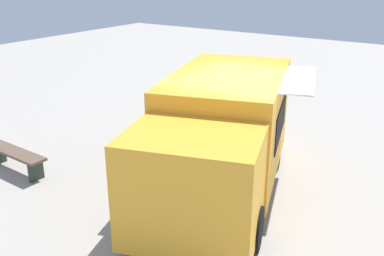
% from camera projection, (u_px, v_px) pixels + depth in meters
% --- Properties ---
extents(ground_plane, '(40.00, 40.00, 0.00)m').
position_uv_depth(ground_plane, '(243.00, 182.00, 9.27)').
color(ground_plane, '#A69F95').
extents(food_truck, '(3.68, 5.77, 2.32)m').
position_uv_depth(food_truck, '(220.00, 139.00, 8.56)').
color(food_truck, '#F9A92C').
rests_on(food_truck, ground_plane).
extents(planter_flowering_side, '(0.68, 0.68, 0.87)m').
position_uv_depth(planter_flowering_side, '(218.00, 85.00, 15.03)').
color(planter_flowering_side, silver).
rests_on(planter_flowering_side, ground_plane).
extents(plaza_bench, '(1.81, 0.47, 0.50)m').
position_uv_depth(plaza_bench, '(15.00, 156.00, 9.61)').
color(plaza_bench, brown).
rests_on(plaza_bench, ground_plane).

